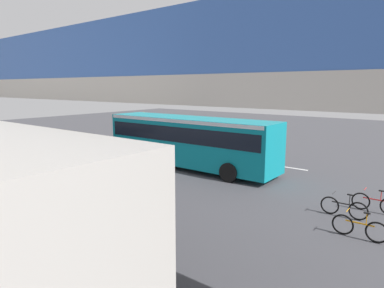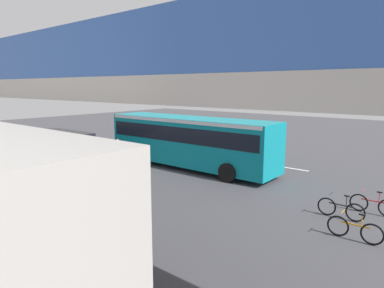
# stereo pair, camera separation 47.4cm
# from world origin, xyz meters

# --- Properties ---
(ground) EXTENTS (80.00, 80.00, 0.00)m
(ground) POSITION_xyz_m (0.00, 0.00, 0.00)
(ground) COLOR #424247
(city_bus) EXTENTS (11.54, 2.85, 3.15)m
(city_bus) POSITION_xyz_m (-0.78, 0.70, 1.88)
(city_bus) COLOR #0C8493
(city_bus) RESTS_ON ground
(parked_van) EXTENTS (4.80, 2.17, 2.05)m
(parked_van) POSITION_xyz_m (6.90, 4.83, 1.18)
(parked_van) COLOR black
(parked_van) RESTS_ON ground
(bicycle_red) EXTENTS (1.77, 0.44, 0.96)m
(bicycle_red) POSITION_xyz_m (-11.45, 2.09, 0.37)
(bicycle_red) COLOR black
(bicycle_red) RESTS_ON ground
(bicycle_orange) EXTENTS (1.77, 0.44, 0.96)m
(bicycle_orange) POSITION_xyz_m (-11.47, 5.07, 0.37)
(bicycle_orange) COLOR black
(bicycle_orange) RESTS_ON ground
(bicycle_black) EXTENTS (1.77, 0.44, 0.96)m
(bicycle_black) POSITION_xyz_m (-10.57, 3.39, 0.37)
(bicycle_black) COLOR black
(bicycle_black) RESTS_ON ground
(pedestrian) EXTENTS (0.38, 0.38, 1.79)m
(pedestrian) POSITION_xyz_m (2.74, 3.50, 0.89)
(pedestrian) COLOR #2D2D38
(pedestrian) RESTS_ON ground
(traffic_sign) EXTENTS (0.08, 0.60, 2.80)m
(traffic_sign) POSITION_xyz_m (7.95, -3.67, 1.89)
(traffic_sign) COLOR slate
(traffic_sign) RESTS_ON ground
(lane_dash_leftmost) EXTENTS (2.00, 0.20, 0.01)m
(lane_dash_leftmost) POSITION_xyz_m (-6.00, -3.10, 0.00)
(lane_dash_leftmost) COLOR silver
(lane_dash_leftmost) RESTS_ON ground
(lane_dash_left) EXTENTS (2.00, 0.20, 0.01)m
(lane_dash_left) POSITION_xyz_m (-2.00, -3.10, 0.00)
(lane_dash_left) COLOR silver
(lane_dash_left) RESTS_ON ground
(lane_dash_centre) EXTENTS (2.00, 0.20, 0.01)m
(lane_dash_centre) POSITION_xyz_m (2.00, -3.10, 0.00)
(lane_dash_centre) COLOR silver
(lane_dash_centre) RESTS_ON ground
(lane_dash_right) EXTENTS (2.00, 0.20, 0.01)m
(lane_dash_right) POSITION_xyz_m (6.00, -3.10, 0.00)
(lane_dash_right) COLOR silver
(lane_dash_right) RESTS_ON ground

